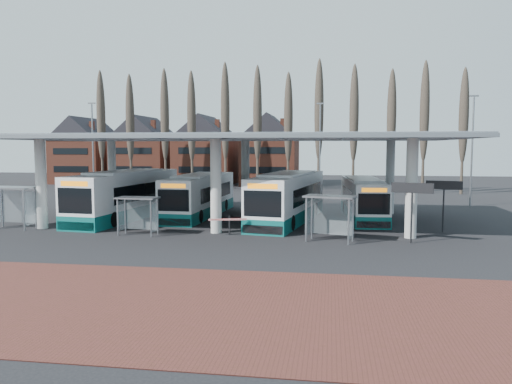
# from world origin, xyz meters

# --- Properties ---
(ground) EXTENTS (140.00, 140.00, 0.00)m
(ground) POSITION_xyz_m (0.00, 0.00, 0.00)
(ground) COLOR black
(ground) RESTS_ON ground
(brick_strip) EXTENTS (70.00, 10.00, 0.03)m
(brick_strip) POSITION_xyz_m (0.00, -12.00, 0.01)
(brick_strip) COLOR #552722
(brick_strip) RESTS_ON ground
(station_canopy) EXTENTS (32.00, 16.00, 6.34)m
(station_canopy) POSITION_xyz_m (0.00, 8.00, 5.68)
(station_canopy) COLOR silver
(station_canopy) RESTS_ON ground
(poplar_row) EXTENTS (45.10, 1.10, 14.50)m
(poplar_row) POSITION_xyz_m (0.00, 33.00, 8.78)
(poplar_row) COLOR #473D33
(poplar_row) RESTS_ON ground
(townhouse_row) EXTENTS (36.80, 10.30, 12.25)m
(townhouse_row) POSITION_xyz_m (-15.75, 44.00, 5.94)
(townhouse_row) COLOR brown
(townhouse_row) RESTS_ON ground
(lamp_post_a) EXTENTS (0.80, 0.16, 10.17)m
(lamp_post_a) POSITION_xyz_m (-18.00, 22.00, 5.34)
(lamp_post_a) COLOR slate
(lamp_post_a) RESTS_ON ground
(lamp_post_b) EXTENTS (0.80, 0.16, 10.17)m
(lamp_post_b) POSITION_xyz_m (6.00, 26.00, 5.34)
(lamp_post_b) COLOR slate
(lamp_post_b) RESTS_ON ground
(lamp_post_c) EXTENTS (0.80, 0.16, 10.17)m
(lamp_post_c) POSITION_xyz_m (20.00, 20.00, 5.34)
(lamp_post_c) COLOR slate
(lamp_post_c) RESTS_ON ground
(bus_0) EXTENTS (4.12, 13.44, 3.67)m
(bus_0) POSITION_xyz_m (-8.37, 8.05, 1.73)
(bus_0) COLOR white
(bus_0) RESTS_ON ground
(bus_1) EXTENTS (3.09, 12.09, 3.33)m
(bus_1) POSITION_xyz_m (-3.12, 10.31, 1.57)
(bus_1) COLOR white
(bus_1) RESTS_ON ground
(bus_2) EXTENTS (4.85, 13.25, 3.60)m
(bus_2) POSITION_xyz_m (4.14, 8.33, 1.70)
(bus_2) COLOR white
(bus_2) RESTS_ON ground
(bus_3) EXTENTS (3.10, 11.27, 3.09)m
(bus_3) POSITION_xyz_m (9.69, 10.86, 1.46)
(bus_3) COLOR white
(bus_3) RESTS_ON ground
(shelter_0) EXTENTS (3.13, 1.70, 2.82)m
(shelter_0) POSITION_xyz_m (-13.85, 2.22, 2.05)
(shelter_0) COLOR gray
(shelter_0) RESTS_ON ground
(shelter_1) EXTENTS (2.63, 1.43, 2.38)m
(shelter_1) POSITION_xyz_m (-4.64, 1.13, 1.73)
(shelter_1) COLOR gray
(shelter_1) RESTS_ON ground
(shelter_2) EXTENTS (3.15, 2.12, 2.68)m
(shelter_2) POSITION_xyz_m (7.21, 0.76, 1.95)
(shelter_2) COLOR gray
(shelter_2) RESTS_ON ground
(info_sign_0) EXTENTS (2.22, 0.93, 3.46)m
(info_sign_0) POSITION_xyz_m (11.78, 0.79, 2.90)
(info_sign_0) COLOR black
(info_sign_0) RESTS_ON ground
(info_sign_1) EXTENTS (2.19, 0.66, 3.31)m
(info_sign_1) POSITION_xyz_m (14.41, 5.01, 2.78)
(info_sign_1) COLOR black
(info_sign_1) RESTS_ON ground
(barrier) EXTENTS (2.32, 0.93, 1.19)m
(barrier) POSITION_xyz_m (0.95, 1.66, 0.92)
(barrier) COLOR black
(barrier) RESTS_ON ground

